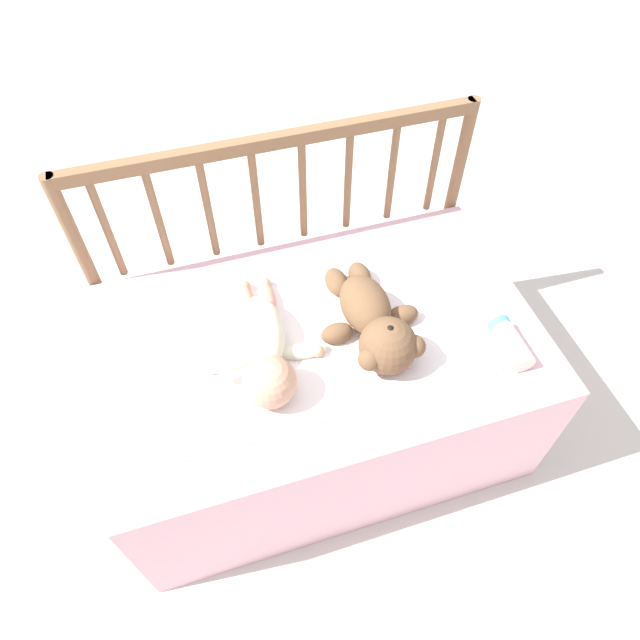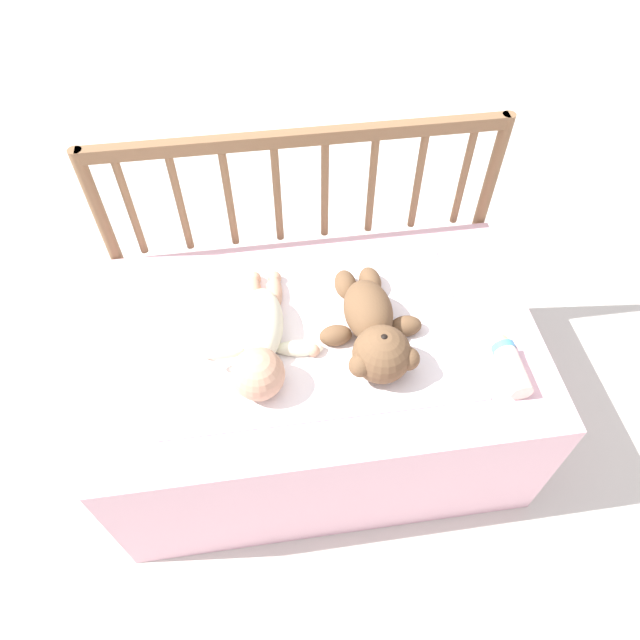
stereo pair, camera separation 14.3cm
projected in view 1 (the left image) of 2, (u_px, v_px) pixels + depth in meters
ground_plane at (321, 423)px, 1.85m from camera, size 12.00×12.00×0.00m
crib_mattress at (321, 385)px, 1.66m from camera, size 1.14×0.71×0.48m
crib_rail at (281, 211)px, 1.62m from camera, size 1.14×0.04×0.83m
blanket at (311, 331)px, 1.48m from camera, size 0.79×0.53×0.01m
teddy_bear at (374, 322)px, 1.43m from camera, size 0.27×0.39×0.15m
baby at (264, 347)px, 1.39m from camera, size 0.32×0.43×0.13m
baby_bottle at (508, 339)px, 1.44m from camera, size 0.06×0.17×0.06m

